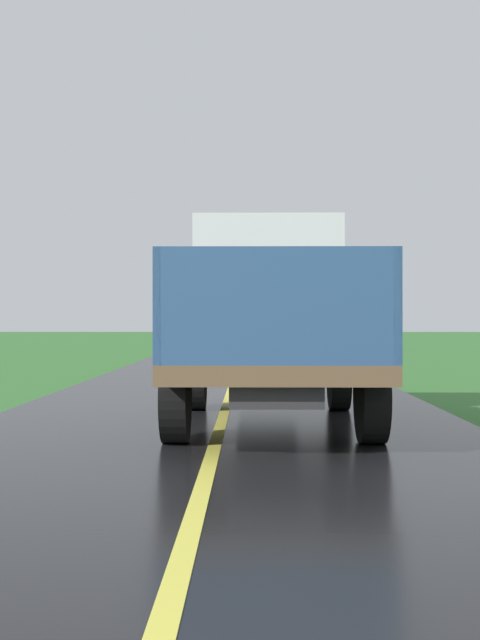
{
  "coord_description": "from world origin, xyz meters",
  "views": [
    {
      "loc": [
        0.38,
        1.0,
        1.4
      ],
      "look_at": [
        0.24,
        11.79,
        1.4
      ],
      "focal_mm": 47.96,
      "sensor_mm": 36.0,
      "label": 1
    }
  ],
  "objects": [
    {
      "name": "banana_truck_near",
      "position": [
        0.63,
        12.61,
        1.46
      ],
      "size": [
        2.38,
        5.82,
        2.8
      ],
      "color": "#2D2D30",
      "rests_on": "road_surface"
    }
  ]
}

